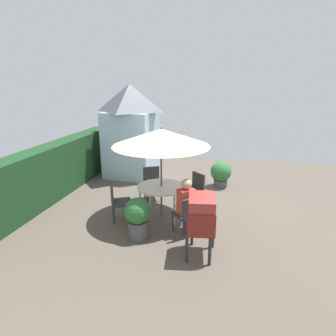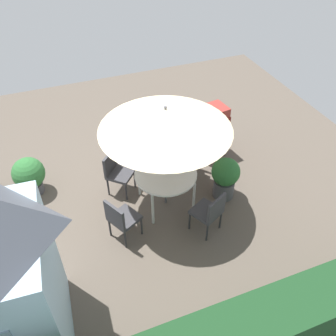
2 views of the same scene
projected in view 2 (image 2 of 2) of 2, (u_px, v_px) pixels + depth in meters
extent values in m
plane|color=brown|center=(143.00, 201.00, 7.26)|extent=(11.00, 11.00, 0.00)
cylinder|color=white|center=(166.00, 174.00, 6.74)|extent=(1.17, 1.17, 0.04)
cylinder|color=beige|center=(177.00, 171.00, 7.39)|extent=(0.05, 0.05, 0.74)
cylinder|color=beige|center=(139.00, 181.00, 7.17)|extent=(0.05, 0.05, 0.74)
cylinder|color=beige|center=(194.00, 198.00, 6.81)|extent=(0.05, 0.05, 0.74)
cylinder|color=beige|center=(153.00, 209.00, 6.59)|extent=(0.05, 0.05, 0.74)
cylinder|color=#4C4C51|center=(166.00, 161.00, 6.53)|extent=(0.04, 0.04, 2.16)
cone|color=beige|center=(165.00, 119.00, 5.95)|extent=(2.28, 2.28, 0.39)
sphere|color=#4C4C51|center=(165.00, 107.00, 5.80)|extent=(0.06, 0.06, 0.06)
cube|color=maroon|center=(210.00, 125.00, 7.95)|extent=(0.77, 0.60, 0.45)
cube|color=maroon|center=(212.00, 112.00, 7.74)|extent=(0.73, 0.57, 0.20)
cylinder|color=#262628|center=(217.00, 135.00, 8.51)|extent=(0.06, 0.06, 0.55)
cylinder|color=#262628|center=(193.00, 141.00, 8.34)|extent=(0.06, 0.06, 0.55)
cylinder|color=#262628|center=(225.00, 145.00, 8.21)|extent=(0.06, 0.06, 0.55)
cylinder|color=#262628|center=(200.00, 151.00, 8.04)|extent=(0.06, 0.06, 0.55)
cube|color=#38383D|center=(186.00, 155.00, 7.66)|extent=(0.65, 0.65, 0.06)
cube|color=#38383D|center=(190.00, 141.00, 7.66)|extent=(0.36, 0.36, 0.45)
cylinder|color=#2C2C30|center=(198.00, 160.00, 7.88)|extent=(0.04, 0.04, 0.45)
cylinder|color=#2C2C30|center=(181.00, 156.00, 8.00)|extent=(0.04, 0.04, 0.45)
cylinder|color=#2C2C30|center=(191.00, 171.00, 7.60)|extent=(0.04, 0.04, 0.45)
cylinder|color=#2C2C30|center=(173.00, 166.00, 7.73)|extent=(0.04, 0.04, 0.45)
cube|color=#38383D|center=(121.00, 174.00, 7.20)|extent=(0.65, 0.65, 0.06)
cube|color=#38383D|center=(110.00, 163.00, 7.11)|extent=(0.34, 0.38, 0.45)
cylinder|color=#2C2C30|center=(117.00, 174.00, 7.54)|extent=(0.04, 0.04, 0.45)
cylinder|color=#2C2C30|center=(108.00, 186.00, 7.26)|extent=(0.04, 0.04, 0.45)
cylinder|color=#2C2C30|center=(135.00, 179.00, 7.43)|extent=(0.04, 0.04, 0.45)
cylinder|color=#2C2C30|center=(126.00, 191.00, 7.15)|extent=(0.04, 0.04, 0.45)
cube|color=#38383D|center=(125.00, 218.00, 6.33)|extent=(0.62, 0.62, 0.06)
cube|color=#38383D|center=(114.00, 216.00, 6.06)|extent=(0.26, 0.43, 0.45)
cylinder|color=#2C2C30|center=(110.00, 227.00, 6.46)|extent=(0.04, 0.04, 0.45)
cylinder|color=#2C2C30|center=(125.00, 239.00, 6.26)|extent=(0.04, 0.04, 0.45)
cylinder|color=#2C2C30|center=(126.00, 214.00, 6.69)|extent=(0.04, 0.04, 0.45)
cylinder|color=#2C2C30|center=(142.00, 226.00, 6.49)|extent=(0.04, 0.04, 0.45)
cube|color=#38383D|center=(206.00, 211.00, 6.44)|extent=(0.62, 0.62, 0.06)
cube|color=#38383D|center=(217.00, 209.00, 6.19)|extent=(0.43, 0.25, 0.45)
cylinder|color=#2C2C30|center=(207.00, 232.00, 6.38)|extent=(0.04, 0.04, 0.45)
cylinder|color=#2C2C30|center=(221.00, 219.00, 6.60)|extent=(0.04, 0.04, 0.45)
cylinder|color=#2C2C30|center=(190.00, 220.00, 6.58)|extent=(0.04, 0.04, 0.45)
cylinder|color=#2C2C30|center=(203.00, 208.00, 6.80)|extent=(0.04, 0.04, 0.45)
cylinder|color=#4C4C51|center=(33.00, 187.00, 7.41)|extent=(0.42, 0.42, 0.22)
sphere|color=#2D6B33|center=(28.00, 173.00, 7.15)|extent=(0.64, 0.64, 0.64)
cylinder|color=#4C4C51|center=(224.00, 188.00, 7.27)|extent=(0.42, 0.42, 0.39)
sphere|color=#2D6B33|center=(226.00, 172.00, 6.99)|extent=(0.56, 0.56, 0.56)
cube|color=#CC3D33|center=(186.00, 144.00, 7.46)|extent=(0.41, 0.41, 0.55)
sphere|color=tan|center=(187.00, 128.00, 7.20)|extent=(0.22, 0.22, 0.22)
cylinder|color=#383347|center=(186.00, 163.00, 7.79)|extent=(0.10, 0.10, 0.48)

